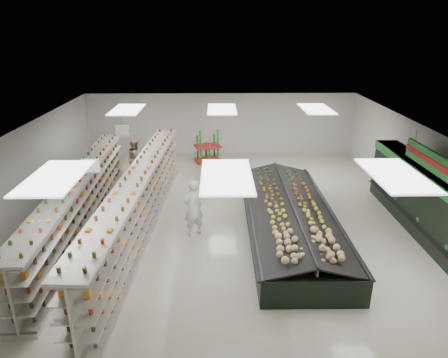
{
  "coord_description": "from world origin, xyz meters",
  "views": [
    {
      "loc": [
        -0.22,
        -12.75,
        6.46
      ],
      "look_at": [
        0.02,
        0.5,
        1.35
      ],
      "focal_mm": 32.0,
      "sensor_mm": 36.0,
      "label": 1
    }
  ],
  "objects_px": {
    "soda_endcap": "(208,147)",
    "shopper_background": "(136,158)",
    "gondola_left": "(82,203)",
    "gondola_center": "(140,205)",
    "produce_island": "(289,217)",
    "shopper_main": "(193,208)"
  },
  "relations": [
    {
      "from": "soda_endcap",
      "to": "shopper_main",
      "type": "height_order",
      "value": "shopper_main"
    },
    {
      "from": "gondola_left",
      "to": "soda_endcap",
      "type": "height_order",
      "value": "gondola_left"
    },
    {
      "from": "gondola_left",
      "to": "produce_island",
      "type": "distance_m",
      "value": 7.0
    },
    {
      "from": "gondola_left",
      "to": "shopper_background",
      "type": "height_order",
      "value": "gondola_left"
    },
    {
      "from": "gondola_center",
      "to": "shopper_main",
      "type": "height_order",
      "value": "gondola_center"
    },
    {
      "from": "soda_endcap",
      "to": "shopper_background",
      "type": "xyz_separation_m",
      "value": [
        -3.18,
        -2.02,
        0.12
      ]
    },
    {
      "from": "soda_endcap",
      "to": "produce_island",
      "type": "bearing_deg",
      "value": -68.85
    },
    {
      "from": "gondola_center",
      "to": "produce_island",
      "type": "distance_m",
      "value": 4.95
    },
    {
      "from": "soda_endcap",
      "to": "shopper_background",
      "type": "relative_size",
      "value": 0.89
    },
    {
      "from": "gondola_left",
      "to": "soda_endcap",
      "type": "relative_size",
      "value": 6.78
    },
    {
      "from": "gondola_left",
      "to": "shopper_background",
      "type": "relative_size",
      "value": 6.05
    },
    {
      "from": "produce_island",
      "to": "shopper_background",
      "type": "relative_size",
      "value": 4.43
    },
    {
      "from": "gondola_center",
      "to": "shopper_main",
      "type": "relative_size",
      "value": 6.09
    },
    {
      "from": "gondola_left",
      "to": "gondola_center",
      "type": "distance_m",
      "value": 2.07
    },
    {
      "from": "gondola_center",
      "to": "shopper_background",
      "type": "bearing_deg",
      "value": 104.69
    },
    {
      "from": "gondola_center",
      "to": "soda_endcap",
      "type": "xyz_separation_m",
      "value": [
        2.08,
        7.16,
        -0.16
      ]
    },
    {
      "from": "gondola_left",
      "to": "shopper_background",
      "type": "bearing_deg",
      "value": 76.71
    },
    {
      "from": "produce_island",
      "to": "soda_endcap",
      "type": "distance_m",
      "value": 7.9
    },
    {
      "from": "produce_island",
      "to": "shopper_main",
      "type": "xyz_separation_m",
      "value": [
        -3.16,
        -0.12,
        0.43
      ]
    },
    {
      "from": "gondola_center",
      "to": "produce_island",
      "type": "relative_size",
      "value": 1.49
    },
    {
      "from": "gondola_center",
      "to": "shopper_background",
      "type": "height_order",
      "value": "gondola_center"
    },
    {
      "from": "gondola_center",
      "to": "produce_island",
      "type": "height_order",
      "value": "gondola_center"
    }
  ]
}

